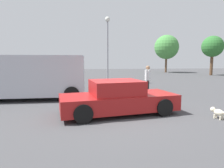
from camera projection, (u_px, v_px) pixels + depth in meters
ground_plane at (120, 115)px, 7.24m from camera, size 80.00×80.00×0.00m
sedan_foreground at (118, 98)px, 7.40m from camera, size 4.60×2.46×1.28m
dog at (217, 112)px, 6.76m from camera, size 0.33×0.55×0.38m
van_white at (33, 76)px, 10.15m from camera, size 5.24×2.17×2.29m
pedestrian at (148, 77)px, 11.40m from camera, size 0.43×0.48×1.73m
light_post_near at (108, 38)px, 17.02m from camera, size 0.44×0.44×5.82m
tree_back_left at (213, 47)px, 26.50m from camera, size 2.88×2.88×5.39m
tree_back_center at (167, 47)px, 32.86m from camera, size 4.08×4.08×6.34m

